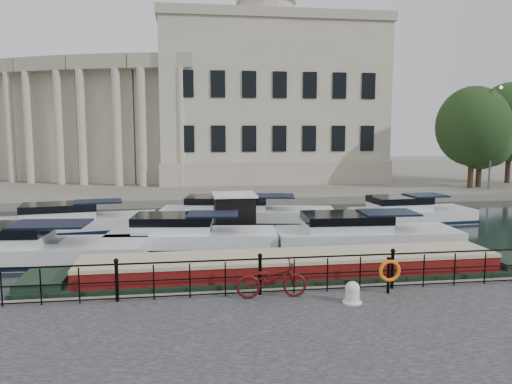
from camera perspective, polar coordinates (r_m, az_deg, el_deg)
ground_plane at (r=16.96m, az=-0.71°, el=-10.98°), size 160.00×160.00×0.00m
far_bank at (r=55.26m, az=-6.05°, el=1.87°), size 120.00×42.00×0.55m
railing at (r=14.48m, az=0.47°, el=-9.19°), size 24.14×0.14×1.22m
civic_building at (r=50.74m, az=-7.09°, el=9.04°), size 53.55×31.84×16.85m
bicycle at (r=14.27m, az=1.80°, el=-9.97°), size 2.02×0.74×1.05m
mooring_bollard at (r=14.17m, az=10.96°, el=-11.25°), size 0.54×0.54×0.60m
life_ring_post at (r=15.04m, az=15.02°, el=-8.75°), size 0.65×0.18×1.07m
narrowboat at (r=16.75m, az=4.10°, el=-9.92°), size 17.10×2.37×1.62m
harbour_hut at (r=25.12m, az=-2.50°, el=-2.79°), size 2.92×2.44×2.18m
cabin_cruisers at (r=24.57m, az=-4.46°, el=-4.42°), size 27.96×11.27×1.99m
trees at (r=47.10m, az=25.61°, el=6.53°), size 11.58×9.17×8.95m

